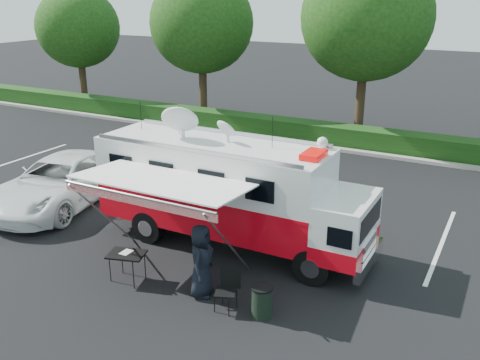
% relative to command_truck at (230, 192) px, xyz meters
% --- Properties ---
extents(ground_plane, '(120.00, 120.00, 0.00)m').
position_rel_command_truck_xyz_m(ground_plane, '(0.07, 0.00, -1.69)').
color(ground_plane, black).
rests_on(ground_plane, ground).
extents(back_border, '(60.00, 6.14, 8.87)m').
position_rel_command_truck_xyz_m(back_border, '(1.21, 12.90, 3.32)').
color(back_border, '#9E998E').
rests_on(back_border, ground_plane).
extents(stall_lines, '(24.12, 5.50, 0.01)m').
position_rel_command_truck_xyz_m(stall_lines, '(-0.43, 3.00, -1.68)').
color(stall_lines, silver).
rests_on(stall_lines, ground_plane).
extents(command_truck, '(8.21, 2.26, 3.94)m').
position_rel_command_truck_xyz_m(command_truck, '(0.00, 0.00, 0.00)').
color(command_truck, black).
rests_on(command_truck, ground_plane).
extents(awning, '(4.48, 2.34, 2.71)m').
position_rel_command_truck_xyz_m(awning, '(-0.74, -2.35, 0.84)').
color(awning, white).
rests_on(awning, ground_plane).
extents(white_suv, '(3.73, 6.37, 1.67)m').
position_rel_command_truck_xyz_m(white_suv, '(-6.80, 0.02, -1.69)').
color(white_suv, white).
rests_on(white_suv, ground_plane).
extents(person, '(0.81, 1.04, 1.88)m').
position_rel_command_truck_xyz_m(person, '(0.73, -2.74, -1.69)').
color(person, black).
rests_on(person, ground_plane).
extents(folding_table, '(1.07, 0.89, 0.79)m').
position_rel_command_truck_xyz_m(folding_table, '(-1.33, -3.07, -0.95)').
color(folding_table, black).
rests_on(folding_table, ground_plane).
extents(folding_chair, '(0.62, 0.66, 1.02)m').
position_rel_command_truck_xyz_m(folding_chair, '(1.59, -2.95, -1.08)').
color(folding_chair, black).
rests_on(folding_chair, ground_plane).
extents(trash_bin, '(0.52, 0.52, 0.79)m').
position_rel_command_truck_xyz_m(trash_bin, '(2.45, -2.90, -1.29)').
color(trash_bin, black).
rests_on(trash_bin, ground_plane).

